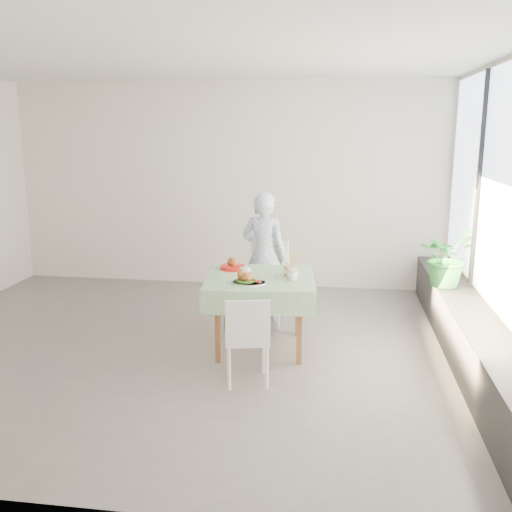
% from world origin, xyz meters
% --- Properties ---
extents(floor, '(6.00, 6.00, 0.00)m').
position_xyz_m(floor, '(0.00, 0.00, 0.00)').
color(floor, '#595654').
rests_on(floor, ground).
extents(ceiling, '(6.00, 6.00, 0.00)m').
position_xyz_m(ceiling, '(0.00, 0.00, 2.80)').
color(ceiling, white).
rests_on(ceiling, ground).
extents(wall_back, '(6.00, 0.02, 2.80)m').
position_xyz_m(wall_back, '(0.00, 2.50, 1.40)').
color(wall_back, silver).
rests_on(wall_back, ground).
extents(wall_front, '(6.00, 0.02, 2.80)m').
position_xyz_m(wall_front, '(0.00, -2.50, 1.40)').
color(wall_front, silver).
rests_on(wall_front, ground).
extents(wall_right, '(0.02, 5.00, 2.80)m').
position_xyz_m(wall_right, '(3.00, 0.00, 1.40)').
color(wall_right, silver).
rests_on(wall_right, ground).
extents(window_pane, '(0.01, 4.80, 2.18)m').
position_xyz_m(window_pane, '(2.97, 0.00, 1.65)').
color(window_pane, '#D1E0F9').
rests_on(window_pane, ground).
extents(window_ledge, '(0.40, 4.80, 0.50)m').
position_xyz_m(window_ledge, '(2.80, 0.00, 0.25)').
color(window_ledge, black).
rests_on(window_ledge, ground).
extents(cafe_table, '(1.13, 1.13, 0.74)m').
position_xyz_m(cafe_table, '(0.79, 0.11, 0.46)').
color(cafe_table, brown).
rests_on(cafe_table, ground).
extents(chair_far, '(0.48, 0.48, 0.92)m').
position_xyz_m(chair_far, '(0.75, 0.91, 0.28)').
color(chair_far, white).
rests_on(chair_far, ground).
extents(chair_near, '(0.44, 0.44, 0.79)m').
position_xyz_m(chair_near, '(0.79, -0.69, 0.24)').
color(chair_near, white).
rests_on(chair_near, ground).
extents(diner, '(0.62, 0.48, 1.49)m').
position_xyz_m(diner, '(0.71, 1.05, 0.74)').
color(diner, '#8CB2E0').
rests_on(diner, ground).
extents(main_dish, '(0.32, 0.32, 0.16)m').
position_xyz_m(main_dish, '(0.70, -0.15, 0.80)').
color(main_dish, white).
rests_on(main_dish, cafe_table).
extents(juice_cup_orange, '(0.10, 0.10, 0.27)m').
position_xyz_m(juice_cup_orange, '(1.06, 0.17, 0.80)').
color(juice_cup_orange, white).
rests_on(juice_cup_orange, cafe_table).
extents(juice_cup_lemonade, '(0.11, 0.11, 0.30)m').
position_xyz_m(juice_cup_lemonade, '(1.11, 0.04, 0.81)').
color(juice_cup_lemonade, white).
rests_on(juice_cup_lemonade, cafe_table).
extents(second_dish, '(0.25, 0.25, 0.12)m').
position_xyz_m(second_dish, '(0.47, 0.38, 0.78)').
color(second_dish, red).
rests_on(second_dish, cafe_table).
extents(potted_plant, '(0.78, 0.78, 0.65)m').
position_xyz_m(potted_plant, '(2.69, 0.93, 0.83)').
color(potted_plant, '#2C8636').
rests_on(potted_plant, window_ledge).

